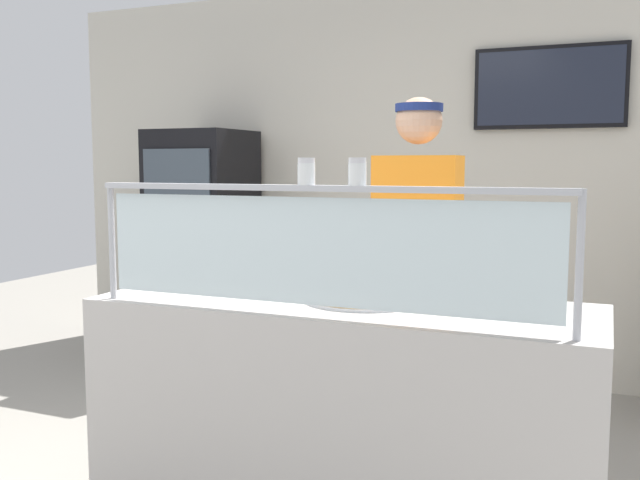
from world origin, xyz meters
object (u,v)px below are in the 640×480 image
object	(u,v)px
drink_fridge	(203,248)
pepper_flake_shaker	(357,173)
parmesan_shaker	(306,173)
worker_figure	(417,264)
pizza_server	(358,291)
pizza_tray	(364,296)

from	to	relation	value
drink_fridge	pepper_flake_shaker	bearing A→B (deg)	-48.06
parmesan_shaker	worker_figure	xyz separation A→B (m)	(0.13, 0.96, -0.43)
pizza_server	pepper_flake_shaker	size ratio (longest dim) A/B	3.11
pizza_tray	pizza_server	distance (m)	0.03
drink_fridge	parmesan_shaker	bearing A→B (deg)	-50.77
worker_figure	drink_fridge	xyz separation A→B (m)	(-1.91, 1.22, -0.15)
worker_figure	parmesan_shaker	bearing A→B (deg)	-97.70
worker_figure	drink_fridge	world-z (taller)	worker_figure
pizza_tray	worker_figure	xyz separation A→B (m)	(0.04, 0.64, 0.04)
parmesan_shaker	pepper_flake_shaker	bearing A→B (deg)	0.00
pizza_server	pizza_tray	bearing A→B (deg)	50.82
parmesan_shaker	worker_figure	size ratio (longest dim) A/B	0.05
pepper_flake_shaker	drink_fridge	distance (m)	2.99
parmesan_shaker	worker_figure	world-z (taller)	worker_figure
parmesan_shaker	worker_figure	bearing A→B (deg)	82.30
pizza_server	parmesan_shaker	world-z (taller)	parmesan_shaker
pizza_tray	pepper_flake_shaker	distance (m)	0.58
pizza_server	worker_figure	bearing A→B (deg)	83.18
pizza_server	pepper_flake_shaker	distance (m)	0.55
pepper_flake_shaker	worker_figure	world-z (taller)	worker_figure
worker_figure	drink_fridge	size ratio (longest dim) A/B	1.04
pepper_flake_shaker	worker_figure	distance (m)	1.05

